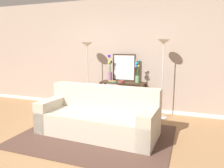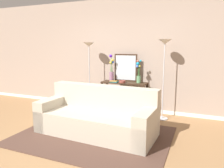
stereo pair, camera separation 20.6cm
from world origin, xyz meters
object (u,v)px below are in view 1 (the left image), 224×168
floor_lamp_right (163,57)px  fruit_bowl (121,82)px  vase_short_flowers (137,73)px  wall_mirror (124,68)px  book_stack (113,81)px  floor_lamp_left (87,57)px  book_row_under_console (112,109)px  vase_tall_flowers (110,71)px  couch (99,117)px  console_table (123,92)px

floor_lamp_right → fruit_bowl: size_ratio=11.68×
vase_short_flowers → fruit_bowl: vase_short_flowers is taller
floor_lamp_right → wall_mirror: 1.03m
vase_short_flowers → book_stack: vase_short_flowers is taller
floor_lamp_left → floor_lamp_right: 1.85m
floor_lamp_left → vase_short_flowers: 1.30m
wall_mirror → book_row_under_console: size_ratio=1.95×
book_stack → floor_lamp_right: bearing=1.9°
vase_tall_flowers → wall_mirror: bearing=17.5°
book_stack → vase_short_flowers: bearing=13.1°
book_stack → floor_lamp_left: bearing=176.7°
wall_mirror → book_stack: bearing=-129.3°
floor_lamp_left → wall_mirror: 0.95m
floor_lamp_left → book_row_under_console: bearing=6.3°
couch → fruit_bowl: couch is taller
fruit_bowl → vase_tall_flowers: bearing=156.1°
floor_lamp_right → wall_mirror: bearing=167.3°
floor_lamp_left → book_stack: floor_lamp_left is taller
wall_mirror → vase_short_flowers: (0.36, -0.12, -0.09)m
floor_lamp_right → book_row_under_console: floor_lamp_right is taller
floor_lamp_left → vase_tall_flowers: size_ratio=2.64×
floor_lamp_left → vase_tall_flowers: (0.56, 0.11, -0.32)m
vase_tall_flowers → book_row_under_console: bearing=-30.1°
fruit_bowl → vase_short_flowers: bearing=20.2°
floor_lamp_right → console_table: bearing=175.7°
wall_mirror → vase_tall_flowers: 0.36m
console_table → vase_tall_flowers: size_ratio=1.68×
couch → vase_short_flowers: 1.61m
fruit_bowl → book_row_under_console: (-0.27, 0.11, -0.75)m
vase_tall_flowers → fruit_bowl: 0.43m
floor_lamp_right → vase_tall_flowers: size_ratio=2.72×
vase_tall_flowers → book_row_under_console: size_ratio=1.91×
wall_mirror → fruit_bowl: (0.01, -0.25, -0.31)m
book_stack → vase_tall_flowers: bearing=129.2°
console_table → floor_lamp_right: (0.94, -0.07, 0.87)m
fruit_bowl → book_row_under_console: fruit_bowl is taller
floor_lamp_right → vase_tall_flowers: (-1.29, 0.11, -0.36)m
floor_lamp_right → wall_mirror: size_ratio=2.67×
vase_tall_flowers → book_stack: size_ratio=3.19×
vase_tall_flowers → book_row_under_console: (0.07, -0.04, -0.97)m
floor_lamp_right → book_stack: 1.32m
book_row_under_console → vase_tall_flowers: bearing=149.9°
floor_lamp_right → book_row_under_console: size_ratio=5.20×
book_stack → book_row_under_console: size_ratio=0.60×
floor_lamp_right → vase_short_flowers: floor_lamp_right is taller
floor_lamp_right → vase_short_flowers: bearing=171.1°
vase_tall_flowers → book_stack: (0.12, -0.15, -0.24)m
console_table → floor_lamp_left: 1.23m
vase_short_flowers → floor_lamp_right: bearing=-8.9°
vase_tall_flowers → floor_lamp_left: bearing=-168.7°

